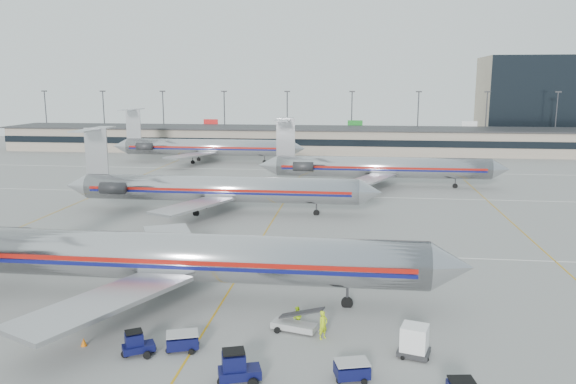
# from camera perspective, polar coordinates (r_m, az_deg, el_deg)

# --- Properties ---
(ground) EXTENTS (260.00, 260.00, 0.00)m
(ground) POSITION_cam_1_polar(r_m,az_deg,el_deg) (49.62, -5.58, -9.29)
(ground) COLOR gray
(ground) RESTS_ON ground
(apron_markings) EXTENTS (160.00, 0.15, 0.02)m
(apron_markings) POSITION_cam_1_polar(r_m,az_deg,el_deg) (58.91, -3.48, -5.97)
(apron_markings) COLOR silver
(apron_markings) RESTS_ON ground
(terminal) EXTENTS (162.00, 17.00, 6.25)m
(terminal) POSITION_cam_1_polar(r_m,az_deg,el_deg) (144.45, 2.80, 5.35)
(terminal) COLOR gray
(terminal) RESTS_ON ground
(light_mast_row) EXTENTS (163.60, 0.40, 15.28)m
(light_mast_row) POSITION_cam_1_polar(r_m,az_deg,el_deg) (158.00, 3.19, 7.79)
(light_mast_row) COLOR #38383D
(light_mast_row) RESTS_ON ground
(distant_building) EXTENTS (30.00, 20.00, 25.00)m
(distant_building) POSITION_cam_1_polar(r_m,az_deg,el_deg) (181.03, 23.78, 8.53)
(distant_building) COLOR tan
(distant_building) RESTS_ON ground
(jet_foreground) EXTENTS (47.87, 28.19, 12.53)m
(jet_foreground) POSITION_cam_1_polar(r_m,az_deg,el_deg) (46.33, -13.33, -6.27)
(jet_foreground) COLOR #B8B8BC
(jet_foreground) RESTS_ON ground
(jet_second_row) EXTENTS (43.40, 25.56, 11.36)m
(jet_second_row) POSITION_cam_1_polar(r_m,az_deg,el_deg) (76.08, -7.58, 0.36)
(jet_second_row) COLOR #B8B8BC
(jet_second_row) RESTS_ON ground
(jet_third_row) EXTENTS (42.02, 25.85, 11.49)m
(jet_third_row) POSITION_cam_1_polar(r_m,az_deg,el_deg) (96.06, 8.98, 2.54)
(jet_third_row) COLOR #B8B8BC
(jet_third_row) RESTS_ON ground
(jet_back_row) EXTENTS (43.39, 26.69, 11.86)m
(jet_back_row) POSITION_cam_1_polar(r_m,az_deg,el_deg) (125.73, -8.54, 4.55)
(jet_back_row) COLOR #B8B8BC
(jet_back_row) RESTS_ON ground
(tug_left) EXTENTS (2.23, 1.88, 1.63)m
(tug_left) POSITION_cam_1_polar(r_m,az_deg,el_deg) (38.37, -15.13, -14.69)
(tug_left) COLOR #0A0C37
(tug_left) RESTS_ON ground
(tug_center) EXTENTS (2.70, 1.92, 1.99)m
(tug_center) POSITION_cam_1_polar(r_m,az_deg,el_deg) (34.18, -5.20, -17.38)
(tug_center) COLOR #0A0C37
(tug_center) RESTS_ON ground
(cart_inner) EXTENTS (2.38, 1.97, 1.16)m
(cart_inner) POSITION_cam_1_polar(r_m,az_deg,el_deg) (38.45, -10.67, -14.65)
(cart_inner) COLOR #0A0C37
(cart_inner) RESTS_ON ground
(cart_outer) EXTENTS (2.25, 1.82, 1.12)m
(cart_outer) POSITION_cam_1_polar(r_m,az_deg,el_deg) (34.73, 6.51, -17.50)
(cart_outer) COLOR #0A0C37
(cart_outer) RESTS_ON ground
(uld_container) EXTENTS (2.30, 2.08, 2.04)m
(uld_container) POSITION_cam_1_polar(r_m,az_deg,el_deg) (37.77, 12.71, -14.52)
(uld_container) COLOR #2D2D30
(uld_container) RESTS_ON ground
(belt_loader) EXTENTS (3.85, 1.94, 1.97)m
(belt_loader) POSITION_cam_1_polar(r_m,az_deg,el_deg) (40.40, 0.73, -13.28)
(belt_loader) COLOR #9A9A9A
(belt_loader) RESTS_ON ground
(ramp_worker_near) EXTENTS (0.84, 0.85, 1.98)m
(ramp_worker_near) POSITION_cam_1_polar(r_m,az_deg,el_deg) (39.24, 3.58, -13.33)
(ramp_worker_near) COLOR #B3D413
(ramp_worker_near) RESTS_ON ground
(ramp_worker_far) EXTENTS (0.93, 0.88, 1.52)m
(ramp_worker_far) POSITION_cam_1_polar(r_m,az_deg,el_deg) (40.95, 0.97, -12.58)
(ramp_worker_far) COLOR #99CD13
(ramp_worker_far) RESTS_ON ground
(cone_right) EXTENTS (0.67, 0.67, 0.69)m
(cone_right) POSITION_cam_1_polar(r_m,az_deg,el_deg) (39.28, 12.43, -14.58)
(cone_right) COLOR #DD6407
(cone_right) RESTS_ON ground
(cone_left) EXTENTS (0.48, 0.48, 0.56)m
(cone_left) POSITION_cam_1_polar(r_m,az_deg,el_deg) (40.79, -20.04, -14.12)
(cone_left) COLOR #DD6407
(cone_left) RESTS_ON ground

